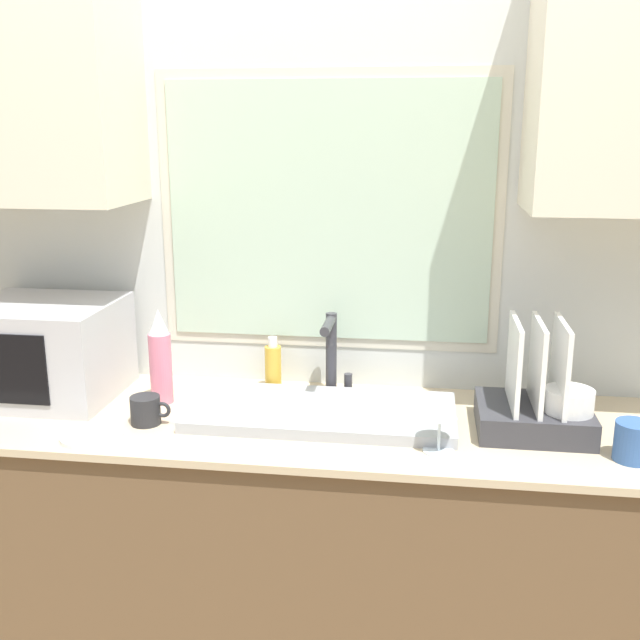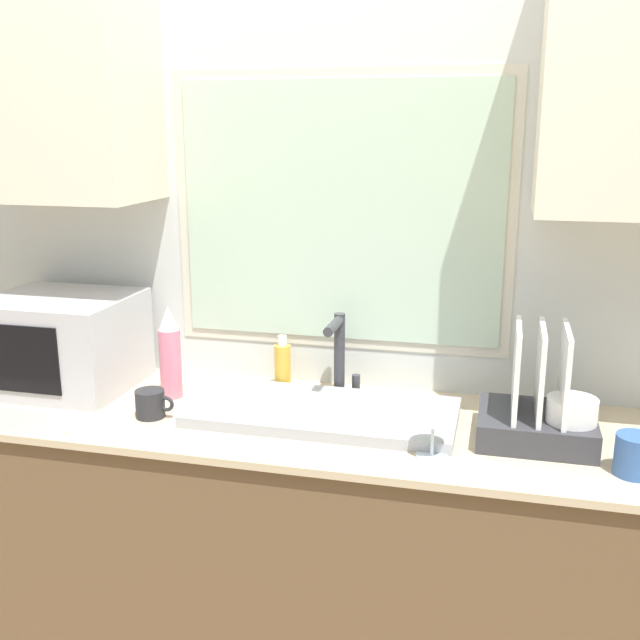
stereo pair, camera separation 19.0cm
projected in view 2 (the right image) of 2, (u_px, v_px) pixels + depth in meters
The scene contains 12 objects.
countertop at pixel (315, 564), 2.11m from camera, with size 2.11×0.60×0.88m.
wall_back at pixel (339, 213), 2.13m from camera, with size 6.00×0.38×2.60m.
sink_basin at pixel (323, 412), 2.00m from camera, with size 0.71×0.33×0.03m.
faucet at pixel (339, 349), 2.13m from camera, with size 0.08×0.16×0.24m.
microwave at pixel (62, 342), 2.22m from camera, with size 0.41×0.36×0.27m.
dish_rack at pixel (541, 412), 1.84m from camera, with size 0.28×0.25×0.29m.
spray_bottle at pixel (170, 353), 2.13m from camera, with size 0.06×0.06×0.27m.
soap_bottle at pixel (283, 365), 2.21m from camera, with size 0.05×0.05×0.16m.
mug_near_sink at pixel (151, 404), 2.00m from camera, with size 0.11×0.08×0.08m.
wine_glass at pixel (434, 412), 1.74m from camera, with size 0.08×0.08×0.15m.
mug_by_rack at pixel (636, 455), 1.67m from camera, with size 0.12×0.09×0.09m.
small_plate at pixel (96, 427), 1.93m from camera, with size 0.16×0.16×0.01m.
Camera 2 is at (0.46, -1.52, 1.65)m, focal length 42.00 mm.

